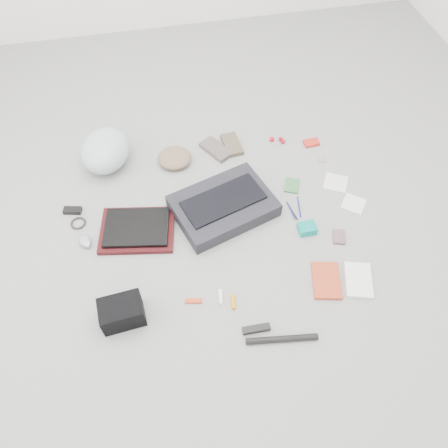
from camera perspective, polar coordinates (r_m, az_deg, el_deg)
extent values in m
plane|color=gray|center=(2.27, 0.00, -0.74)|extent=(4.00, 4.00, 0.00)
cube|color=black|center=(2.31, -0.08, 2.38)|extent=(0.59, 0.50, 0.08)
cube|color=black|center=(2.28, -0.08, 3.13)|extent=(0.46, 0.31, 0.01)
cube|color=#3F0E11|center=(2.30, -11.25, -0.79)|extent=(0.42, 0.35, 0.03)
cube|color=black|center=(2.28, -11.35, -0.44)|extent=(0.36, 0.29, 0.02)
ellipsoid|color=silver|center=(2.60, -15.22, 9.29)|extent=(0.36, 0.40, 0.20)
ellipsoid|color=#81664E|center=(2.58, -6.49, 8.56)|extent=(0.24, 0.23, 0.07)
cube|color=#5D544D|center=(2.64, -1.07, 9.72)|extent=(0.19, 0.22, 0.03)
cube|color=brown|center=(2.67, 1.04, 10.34)|extent=(0.11, 0.19, 0.03)
cube|color=black|center=(2.47, -19.17, 1.68)|extent=(0.10, 0.06, 0.03)
torus|color=black|center=(2.42, -18.51, 0.10)|extent=(0.09, 0.09, 0.01)
ellipsoid|color=#8E8DA1|center=(2.32, -17.70, -2.12)|extent=(0.09, 0.11, 0.04)
cube|color=black|center=(2.03, -13.18, -11.16)|extent=(0.20, 0.15, 0.12)
cube|color=red|center=(2.06, -4.00, -10.00)|extent=(0.08, 0.04, 0.01)
cylinder|color=white|center=(2.06, -0.44, -9.49)|extent=(0.03, 0.08, 0.02)
cylinder|color=orange|center=(2.05, 1.21, -10.16)|extent=(0.03, 0.07, 0.02)
cube|color=black|center=(2.00, 4.23, -13.50)|extent=(0.13, 0.03, 0.03)
cylinder|color=black|center=(1.99, 7.57, -14.67)|extent=(0.32, 0.07, 0.03)
cube|color=#D34425|center=(2.16, 13.21, -7.20)|extent=(0.17, 0.22, 0.02)
cube|color=white|center=(2.20, 17.15, -7.02)|extent=(0.17, 0.22, 0.02)
cube|color=#346B3C|center=(2.48, 8.86, 4.97)|extent=(0.11, 0.13, 0.01)
cylinder|color=navy|center=(2.37, 8.73, 1.77)|extent=(0.01, 0.13, 0.01)
cylinder|color=black|center=(2.37, 8.94, 1.65)|extent=(0.03, 0.12, 0.01)
cylinder|color=navy|center=(2.39, 9.78, 2.23)|extent=(0.03, 0.14, 0.01)
cube|color=#069281|center=(2.29, 10.79, -0.57)|extent=(0.09, 0.07, 0.04)
cube|color=#75525F|center=(2.31, 14.78, -1.65)|extent=(0.08, 0.10, 0.02)
cube|color=silver|center=(2.55, 14.38, 5.25)|extent=(0.17, 0.17, 0.01)
cube|color=silver|center=(2.48, 16.57, 2.54)|extent=(0.16, 0.16, 0.01)
sphere|color=red|center=(2.72, 6.26, 10.96)|extent=(0.04, 0.04, 0.03)
sphere|color=#C80012|center=(2.73, 7.41, 10.97)|extent=(0.03, 0.03, 0.02)
sphere|color=#A70B22|center=(2.71, 7.72, 10.64)|extent=(0.03, 0.03, 0.03)
cube|color=red|center=(2.74, 11.34, 10.36)|extent=(0.09, 0.06, 0.02)
cube|color=gray|center=(2.66, 12.61, 8.23)|extent=(0.05, 0.06, 0.00)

